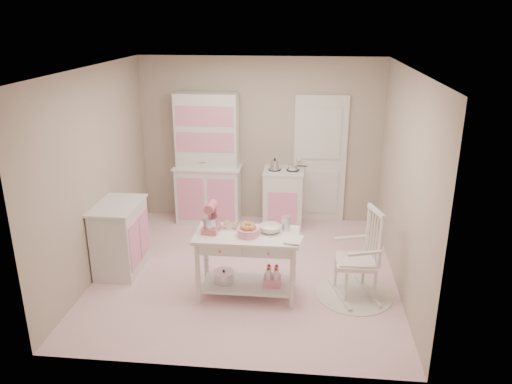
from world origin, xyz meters
TOP-DOWN VIEW (x-y plane):
  - room_shell at (0.00, 0.00)m, footprint 3.84×3.84m
  - door at (0.95, 1.87)m, footprint 0.82×0.05m
  - hutch at (-0.81, 1.66)m, footprint 1.06×0.50m
  - stove at (0.39, 1.61)m, footprint 0.62×0.57m
  - base_cabinet at (-1.63, -0.09)m, footprint 0.54×0.84m
  - lace_rug at (1.35, -0.44)m, footprint 0.92×0.92m
  - rocking_chair at (1.35, -0.44)m, footprint 0.67×0.83m
  - work_table at (0.08, -0.55)m, footprint 1.20×0.60m
  - stand_mixer at (-0.34, -0.53)m, footprint 0.22×0.30m
  - cookie_tray at (-0.07, -0.37)m, footprint 0.34×0.24m
  - bread_basket at (0.10, -0.60)m, footprint 0.25×0.25m
  - mixing_bowl at (0.34, -0.47)m, footprint 0.26×0.26m
  - metal_pitcher at (0.52, -0.39)m, footprint 0.10×0.10m
  - recipe_book at (0.53, -0.67)m, footprint 0.23×0.28m

SIDE VIEW (x-z plane):
  - lace_rug at x=1.35m, z-range 0.00..0.01m
  - work_table at x=0.08m, z-range 0.00..0.80m
  - stove at x=0.39m, z-range 0.00..0.92m
  - base_cabinet at x=-1.63m, z-range 0.00..0.92m
  - rocking_chair at x=1.35m, z-range 0.00..1.10m
  - cookie_tray at x=-0.07m, z-range 0.80..0.82m
  - recipe_book at x=0.53m, z-range 0.80..0.82m
  - mixing_bowl at x=0.34m, z-range 0.80..0.88m
  - bread_basket at x=0.10m, z-range 0.80..0.89m
  - metal_pitcher at x=0.52m, z-range 0.80..0.97m
  - stand_mixer at x=-0.34m, z-range 0.80..1.14m
  - door at x=0.95m, z-range 0.00..2.04m
  - hutch at x=-0.81m, z-range 0.00..2.08m
  - room_shell at x=0.00m, z-range 0.34..2.96m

